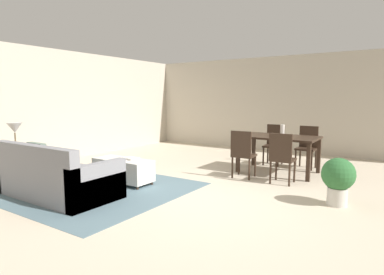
% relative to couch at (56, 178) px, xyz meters
% --- Properties ---
extents(ground_plane, '(10.80, 10.80, 0.00)m').
position_rel_couch_xyz_m(ground_plane, '(1.83, 1.19, -0.29)').
color(ground_plane, beige).
extents(wall_back, '(9.00, 0.12, 2.70)m').
position_rel_couch_xyz_m(wall_back, '(1.83, 6.19, 1.06)').
color(wall_back, '#BCB2A0').
rests_on(wall_back, ground_plane).
extents(wall_left, '(0.12, 11.00, 2.70)m').
position_rel_couch_xyz_m(wall_left, '(-2.67, 1.69, 1.06)').
color(wall_left, '#BCB2A0').
rests_on(wall_left, ground_plane).
extents(area_rug, '(3.00, 2.80, 0.01)m').
position_rel_couch_xyz_m(area_rug, '(0.14, 0.60, -0.28)').
color(area_rug, slate).
rests_on(area_rug, ground_plane).
extents(couch, '(1.93, 0.99, 0.86)m').
position_rel_couch_xyz_m(couch, '(0.00, 0.00, 0.00)').
color(couch, gray).
rests_on(couch, ground_plane).
extents(ottoman_table, '(1.13, 0.47, 0.44)m').
position_rel_couch_xyz_m(ottoman_table, '(0.28, 1.16, -0.04)').
color(ottoman_table, silver).
rests_on(ottoman_table, ground_plane).
extents(side_table, '(0.40, 0.40, 0.58)m').
position_rel_couch_xyz_m(side_table, '(-1.26, 0.07, 0.17)').
color(side_table, brown).
rests_on(side_table, ground_plane).
extents(table_lamp, '(0.26, 0.26, 0.53)m').
position_rel_couch_xyz_m(table_lamp, '(-1.26, 0.07, 0.70)').
color(table_lamp, brown).
rests_on(table_lamp, side_table).
extents(dining_table, '(1.54, 0.94, 0.76)m').
position_rel_couch_xyz_m(dining_table, '(2.35, 3.53, 0.38)').
color(dining_table, '#332319').
rests_on(dining_table, ground_plane).
extents(dining_chair_near_left, '(0.43, 0.43, 0.92)m').
position_rel_couch_xyz_m(dining_chair_near_left, '(1.94, 2.67, 0.23)').
color(dining_chair_near_left, '#332319').
rests_on(dining_chair_near_left, ground_plane).
extents(dining_chair_near_right, '(0.41, 0.41, 0.92)m').
position_rel_couch_xyz_m(dining_chair_near_right, '(2.70, 2.67, 0.23)').
color(dining_chair_near_right, '#332319').
rests_on(dining_chair_near_right, ground_plane).
extents(dining_chair_far_left, '(0.42, 0.42, 0.92)m').
position_rel_couch_xyz_m(dining_chair_far_left, '(1.97, 4.32, 0.23)').
color(dining_chair_far_left, '#332319').
rests_on(dining_chair_far_left, ground_plane).
extents(dining_chair_far_right, '(0.40, 0.40, 0.92)m').
position_rel_couch_xyz_m(dining_chair_far_right, '(2.72, 4.33, 0.23)').
color(dining_chair_far_right, '#332319').
rests_on(dining_chair_far_right, ground_plane).
extents(vase_centerpiece, '(0.08, 0.08, 0.24)m').
position_rel_couch_xyz_m(vase_centerpiece, '(2.42, 3.51, 0.59)').
color(vase_centerpiece, silver).
rests_on(vase_centerpiece, dining_table).
extents(book_on_ottoman, '(0.28, 0.23, 0.03)m').
position_rel_couch_xyz_m(book_on_ottoman, '(0.41, 1.23, 0.17)').
color(book_on_ottoman, silver).
rests_on(book_on_ottoman, ottoman_table).
extents(potted_plant, '(0.47, 0.47, 0.69)m').
position_rel_couch_xyz_m(potted_plant, '(3.76, 1.96, 0.12)').
color(potted_plant, beige).
rests_on(potted_plant, ground_plane).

